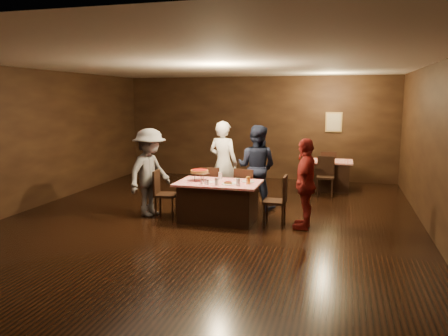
{
  "coord_description": "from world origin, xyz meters",
  "views": [
    {
      "loc": [
        2.46,
        -7.78,
        2.38
      ],
      "look_at": [
        0.21,
        0.49,
        1.0
      ],
      "focal_mm": 35.0,
      "sensor_mm": 36.0,
      "label": 1
    }
  ],
  "objects_px": {
    "diner_navy_hoodie": "(257,167)",
    "glass_amber": "(248,180)",
    "chair_far_right": "(247,190)",
    "chair_back_near": "(325,176)",
    "diner_white_jacket": "(223,163)",
    "diner_red_shirt": "(305,184)",
    "main_table": "(219,201)",
    "back_table": "(326,175)",
    "glass_front_left": "(217,181)",
    "chair_far_left": "(210,188)",
    "diner_grey_knit": "(150,172)",
    "chair_back_far": "(327,168)",
    "plate_empty": "(248,182)",
    "glass_back": "(220,176)",
    "chair_end_left": "(166,194)",
    "pizza_stand": "(200,171)",
    "chair_end_right": "(275,200)",
    "glass_front_right": "(238,182)"
  },
  "relations": [
    {
      "from": "diner_navy_hoodie",
      "to": "glass_amber",
      "type": "xyz_separation_m",
      "value": [
        0.08,
        -1.2,
        -0.07
      ]
    },
    {
      "from": "glass_front_left",
      "to": "pizza_stand",
      "type": "bearing_deg",
      "value": 142.13
    },
    {
      "from": "chair_far_left",
      "to": "glass_back",
      "type": "distance_m",
      "value": 0.68
    },
    {
      "from": "chair_end_left",
      "to": "chair_back_far",
      "type": "bearing_deg",
      "value": -44.08
    },
    {
      "from": "diner_navy_hoodie",
      "to": "glass_back",
      "type": "height_order",
      "value": "diner_navy_hoodie"
    },
    {
      "from": "plate_empty",
      "to": "glass_amber",
      "type": "xyz_separation_m",
      "value": [
        0.05,
        -0.2,
        0.06
      ]
    },
    {
      "from": "diner_white_jacket",
      "to": "chair_far_right",
      "type": "bearing_deg",
      "value": 155.3
    },
    {
      "from": "main_table",
      "to": "diner_white_jacket",
      "type": "height_order",
      "value": "diner_white_jacket"
    },
    {
      "from": "chair_back_far",
      "to": "glass_back",
      "type": "height_order",
      "value": "chair_back_far"
    },
    {
      "from": "diner_grey_knit",
      "to": "glass_back",
      "type": "height_order",
      "value": "diner_grey_knit"
    },
    {
      "from": "back_table",
      "to": "chair_end_right",
      "type": "xyz_separation_m",
      "value": [
        -0.81,
        -3.57,
        0.09
      ]
    },
    {
      "from": "main_table",
      "to": "chair_end_right",
      "type": "bearing_deg",
      "value": 0.0
    },
    {
      "from": "chair_back_near",
      "to": "glass_amber",
      "type": "relative_size",
      "value": 6.79
    },
    {
      "from": "chair_end_left",
      "to": "plate_empty",
      "type": "relative_size",
      "value": 3.8
    },
    {
      "from": "chair_back_far",
      "to": "diner_white_jacket",
      "type": "height_order",
      "value": "diner_white_jacket"
    },
    {
      "from": "chair_back_near",
      "to": "glass_back",
      "type": "bearing_deg",
      "value": -128.56
    },
    {
      "from": "main_table",
      "to": "diner_white_jacket",
      "type": "distance_m",
      "value": 1.42
    },
    {
      "from": "chair_end_right",
      "to": "diner_grey_knit",
      "type": "bearing_deg",
      "value": -90.95
    },
    {
      "from": "chair_far_right",
      "to": "diner_red_shirt",
      "type": "xyz_separation_m",
      "value": [
        1.26,
        -0.8,
        0.36
      ]
    },
    {
      "from": "diner_white_jacket",
      "to": "plate_empty",
      "type": "distance_m",
      "value": 1.4
    },
    {
      "from": "chair_back_far",
      "to": "plate_empty",
      "type": "height_order",
      "value": "chair_back_far"
    },
    {
      "from": "chair_end_right",
      "to": "pizza_stand",
      "type": "height_order",
      "value": "pizza_stand"
    },
    {
      "from": "chair_far_left",
      "to": "diner_grey_knit",
      "type": "height_order",
      "value": "diner_grey_knit"
    },
    {
      "from": "chair_far_right",
      "to": "glass_front_right",
      "type": "xyz_separation_m",
      "value": [
        0.05,
        -1.0,
        0.37
      ]
    },
    {
      "from": "chair_far_right",
      "to": "main_table",
      "type": "bearing_deg",
      "value": 71.93
    },
    {
      "from": "diner_red_shirt",
      "to": "main_table",
      "type": "bearing_deg",
      "value": -89.16
    },
    {
      "from": "plate_empty",
      "to": "chair_end_left",
      "type": "bearing_deg",
      "value": -174.81
    },
    {
      "from": "chair_back_far",
      "to": "plate_empty",
      "type": "distance_m",
      "value": 4.26
    },
    {
      "from": "chair_end_left",
      "to": "diner_grey_knit",
      "type": "bearing_deg",
      "value": 77.44
    },
    {
      "from": "plate_empty",
      "to": "back_table",
      "type": "bearing_deg",
      "value": 68.26
    },
    {
      "from": "back_table",
      "to": "glass_front_left",
      "type": "distance_m",
      "value": 4.32
    },
    {
      "from": "chair_end_right",
      "to": "diner_grey_knit",
      "type": "height_order",
      "value": "diner_grey_knit"
    },
    {
      "from": "plate_empty",
      "to": "glass_back",
      "type": "height_order",
      "value": "glass_back"
    },
    {
      "from": "main_table",
      "to": "back_table",
      "type": "height_order",
      "value": "same"
    },
    {
      "from": "pizza_stand",
      "to": "chair_far_left",
      "type": "bearing_deg",
      "value": 90.0
    },
    {
      "from": "diner_navy_hoodie",
      "to": "diner_red_shirt",
      "type": "xyz_separation_m",
      "value": [
        1.14,
        -1.21,
        -0.07
      ]
    },
    {
      "from": "chair_back_far",
      "to": "glass_back",
      "type": "xyz_separation_m",
      "value": [
        -1.96,
        -3.87,
        0.37
      ]
    },
    {
      "from": "diner_red_shirt",
      "to": "pizza_stand",
      "type": "relative_size",
      "value": 4.39
    },
    {
      "from": "chair_end_left",
      "to": "glass_front_right",
      "type": "bearing_deg",
      "value": -107.38
    },
    {
      "from": "diner_grey_knit",
      "to": "glass_amber",
      "type": "xyz_separation_m",
      "value": [
        2.05,
        -0.08,
        -0.05
      ]
    },
    {
      "from": "chair_far_right",
      "to": "pizza_stand",
      "type": "bearing_deg",
      "value": 51.19
    },
    {
      "from": "diner_white_jacket",
      "to": "glass_amber",
      "type": "bearing_deg",
      "value": 137.0
    },
    {
      "from": "chair_far_right",
      "to": "chair_back_near",
      "type": "xyz_separation_m",
      "value": [
        1.51,
        2.12,
        0.0
      ]
    },
    {
      "from": "diner_red_shirt",
      "to": "diner_white_jacket",
      "type": "bearing_deg",
      "value": -122.12
    },
    {
      "from": "diner_navy_hoodie",
      "to": "chair_back_far",
      "type": "bearing_deg",
      "value": -104.64
    },
    {
      "from": "chair_end_right",
      "to": "diner_white_jacket",
      "type": "relative_size",
      "value": 0.5
    },
    {
      "from": "chair_back_near",
      "to": "diner_grey_knit",
      "type": "xyz_separation_m",
      "value": [
        -3.37,
        -2.84,
        0.41
      ]
    },
    {
      "from": "plate_empty",
      "to": "main_table",
      "type": "bearing_deg",
      "value": -164.74
    },
    {
      "from": "diner_white_jacket",
      "to": "plate_empty",
      "type": "xyz_separation_m",
      "value": [
        0.81,
        -1.13,
        -0.16
      ]
    },
    {
      "from": "back_table",
      "to": "diner_red_shirt",
      "type": "xyz_separation_m",
      "value": [
        -0.25,
        -3.62,
        0.45
      ]
    }
  ]
}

